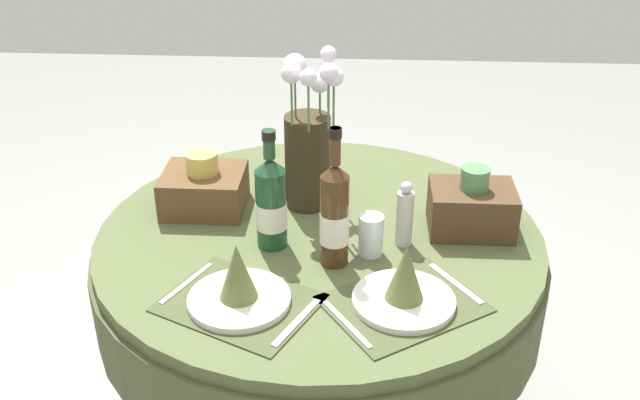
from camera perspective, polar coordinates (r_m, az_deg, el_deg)
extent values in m
cylinder|color=#4C5633|center=(1.98, -0.05, -2.97)|extent=(1.21, 1.21, 0.04)
cylinder|color=#464F2E|center=(2.04, -0.05, -5.88)|extent=(1.23, 1.23, 0.20)
cylinder|color=black|center=(2.19, -0.05, -11.07)|extent=(0.12, 0.12, 0.68)
cube|color=#41492B|center=(1.70, -6.39, -8.09)|extent=(0.42, 0.38, 0.00)
cylinder|color=silver|center=(1.69, -6.41, -7.82)|extent=(0.24, 0.24, 0.02)
cone|color=#606B38|center=(1.65, -6.55, -5.63)|extent=(0.09, 0.09, 0.14)
cube|color=silver|center=(1.78, -10.51, -6.47)|extent=(0.09, 0.18, 0.00)
cube|color=silver|center=(1.63, -1.87, -9.63)|extent=(0.10, 0.18, 0.00)
cube|color=#41492B|center=(1.70, 6.61, -8.17)|extent=(0.43, 0.41, 0.00)
cylinder|color=silver|center=(1.69, 6.63, -7.90)|extent=(0.24, 0.24, 0.02)
cone|color=#606B38|center=(1.65, 6.78, -5.71)|extent=(0.09, 0.09, 0.14)
cube|color=silver|center=(1.62, 2.14, -9.76)|extent=(0.12, 0.16, 0.00)
cube|color=silver|center=(1.78, 10.67, -6.49)|extent=(0.12, 0.17, 0.00)
cylinder|color=#332819|center=(2.04, -0.99, 3.08)|extent=(0.13, 0.13, 0.27)
sphere|color=silver|center=(1.93, -2.02, 10.61)|extent=(0.06, 0.06, 0.06)
cylinder|color=#4C7038|center=(1.96, -1.97, 8.26)|extent=(0.01, 0.01, 0.13)
sphere|color=silver|center=(1.84, 0.69, 10.05)|extent=(0.05, 0.05, 0.05)
cylinder|color=#4C7038|center=(1.87, 0.68, 7.56)|extent=(0.01, 0.01, 0.14)
sphere|color=silver|center=(1.98, -0.01, 9.27)|extent=(0.06, 0.06, 0.06)
cylinder|color=#4C7038|center=(2.00, -0.01, 7.84)|extent=(0.01, 0.01, 0.07)
sphere|color=silver|center=(1.84, -0.94, 9.69)|extent=(0.05, 0.05, 0.05)
cylinder|color=#4C7038|center=(1.86, -0.92, 7.34)|extent=(0.01, 0.01, 0.14)
sphere|color=silver|center=(2.00, 0.67, 11.49)|extent=(0.04, 0.04, 0.04)
cylinder|color=#4C7038|center=(2.03, 0.66, 9.23)|extent=(0.01, 0.01, 0.14)
sphere|color=silver|center=(1.88, -2.30, 10.00)|extent=(0.05, 0.05, 0.05)
cylinder|color=#4C7038|center=(1.91, -2.26, 7.69)|extent=(0.01, 0.01, 0.13)
sphere|color=silver|center=(1.86, 1.11, 9.73)|extent=(0.05, 0.05, 0.05)
cylinder|color=#4C7038|center=(1.89, 1.08, 7.46)|extent=(0.01, 0.01, 0.13)
cylinder|color=#422814|center=(1.77, 1.15, -1.65)|extent=(0.07, 0.07, 0.24)
cylinder|color=silver|center=(1.78, 1.14, -2.19)|extent=(0.07, 0.07, 0.08)
cone|color=#422814|center=(1.71, 1.19, 2.35)|extent=(0.07, 0.07, 0.03)
cylinder|color=#422814|center=(1.68, 1.21, 4.26)|extent=(0.03, 0.03, 0.09)
cylinder|color=black|center=(1.67, 1.22, 5.34)|extent=(0.03, 0.03, 0.02)
cylinder|color=#194223|center=(1.86, -3.88, -0.70)|extent=(0.08, 0.08, 0.22)
cylinder|color=silver|center=(1.87, -3.86, -1.16)|extent=(0.08, 0.08, 0.07)
cone|color=#194223|center=(1.80, -4.00, 2.81)|extent=(0.08, 0.08, 0.04)
cylinder|color=#194223|center=(1.78, -4.06, 4.40)|extent=(0.03, 0.03, 0.07)
cylinder|color=black|center=(1.77, -4.09, 5.14)|extent=(0.03, 0.03, 0.02)
cylinder|color=silver|center=(1.85, 4.05, -2.78)|extent=(0.06, 0.06, 0.11)
cylinder|color=#B7B2AD|center=(1.89, 6.70, -1.47)|extent=(0.04, 0.04, 0.15)
sphere|color=#B7B7BC|center=(1.84, 6.85, 0.99)|extent=(0.03, 0.03, 0.03)
cube|color=brown|center=(2.08, -9.14, 0.78)|extent=(0.23, 0.20, 0.11)
cylinder|color=gold|center=(2.05, -9.33, 2.91)|extent=(0.09, 0.09, 0.06)
cube|color=#47331E|center=(1.99, 11.89, -0.71)|extent=(0.23, 0.17, 0.13)
cylinder|color=#4C7F4C|center=(1.94, 12.16, 1.68)|extent=(0.08, 0.08, 0.06)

